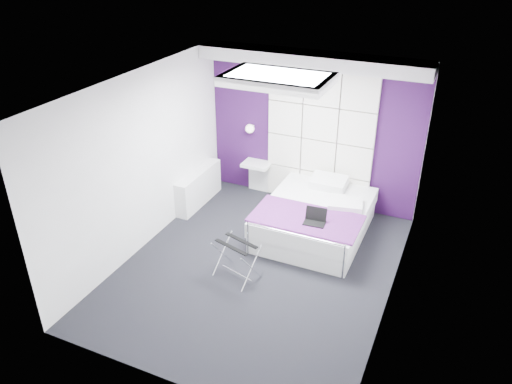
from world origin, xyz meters
TOP-DOWN VIEW (x-y plane):
  - floor at (0.00, 0.00)m, footprint 4.40×4.40m
  - ceiling at (0.00, 0.00)m, footprint 4.40×4.40m
  - wall_back at (0.00, 2.20)m, footprint 3.60×0.00m
  - wall_left at (-1.80, 0.00)m, footprint 0.00×4.40m
  - wall_right at (1.80, 0.00)m, footprint 0.00×4.40m
  - accent_wall at (0.00, 2.19)m, footprint 3.58×0.02m
  - soffit at (0.00, 1.95)m, footprint 3.58×0.50m
  - headboard at (0.15, 2.14)m, footprint 1.80×0.08m
  - skylight at (0.00, 0.60)m, footprint 1.36×0.86m
  - wall_lamp at (-1.05, 2.06)m, footprint 0.15×0.15m
  - radiator at (-1.69, 1.30)m, footprint 0.22×1.20m
  - bed at (0.44, 1.19)m, footprint 1.58×1.90m
  - nightstand at (-0.92, 2.02)m, footprint 0.48×0.37m
  - luggage_rack at (-0.18, -0.30)m, footprint 0.55×0.41m
  - laptop at (0.60, 0.66)m, footprint 0.30×0.22m

SIDE VIEW (x-z plane):
  - floor at x=0.00m, z-range 0.00..0.00m
  - luggage_rack at x=-0.18m, z-range 0.00..0.54m
  - bed at x=0.44m, z-range -0.05..0.62m
  - radiator at x=-1.69m, z-range 0.00..0.60m
  - nightstand at x=-0.92m, z-range 0.56..0.61m
  - laptop at x=0.60m, z-range 0.48..0.70m
  - headboard at x=0.15m, z-range 0.02..2.32m
  - wall_lamp at x=-1.05m, z-range 1.15..1.29m
  - wall_left at x=-1.80m, z-range -0.90..3.50m
  - wall_right at x=1.80m, z-range -0.90..3.50m
  - accent_wall at x=0.00m, z-range 0.01..2.59m
  - wall_back at x=0.00m, z-range -0.50..3.10m
  - soffit at x=0.00m, z-range 2.40..2.60m
  - skylight at x=0.00m, z-range 2.49..2.61m
  - ceiling at x=0.00m, z-range 2.60..2.60m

